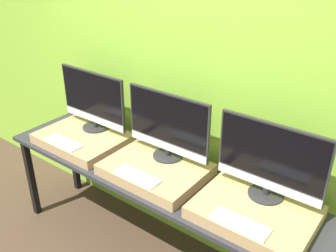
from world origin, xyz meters
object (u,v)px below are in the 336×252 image
keyboard_right (240,224)px  monitor_right (270,160)px  keyboard_left (63,143)px  monitor_center (168,125)px  keyboard_center (137,176)px  monitor_left (93,100)px

keyboard_right → monitor_right: bearing=90.0°
keyboard_left → monitor_right: size_ratio=0.49×
monitor_center → keyboard_right: bearing=-24.0°
keyboard_center → monitor_right: monitor_right is taller
monitor_center → monitor_right: (0.74, 0.00, 0.00)m
keyboard_left → keyboard_right: bearing=0.0°
monitor_left → keyboard_right: bearing=-12.5°
keyboard_center → monitor_left: bearing=156.0°
keyboard_right → keyboard_left: bearing=180.0°
monitor_left → keyboard_right: (1.49, -0.33, -0.24)m
monitor_center → monitor_right: bearing=0.0°
keyboard_left → monitor_right: bearing=12.5°
monitor_left → monitor_right: bearing=0.0°
monitor_center → keyboard_right: monitor_center is taller
keyboard_left → keyboard_center: (0.74, 0.00, 0.00)m
monitor_center → keyboard_right: (0.74, -0.33, -0.24)m
monitor_center → keyboard_center: size_ratio=2.02×
keyboard_center → keyboard_right: bearing=0.0°
monitor_left → keyboard_left: bearing=-90.0°
keyboard_left → monitor_center: monitor_center is taller
keyboard_center → keyboard_right: 0.74m
keyboard_right → monitor_center: bearing=156.0°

